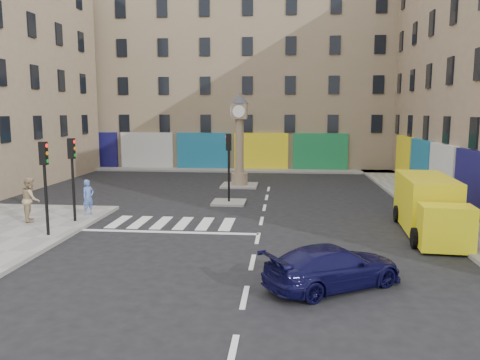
# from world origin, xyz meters

# --- Properties ---
(ground) EXTENTS (120.00, 120.00, 0.00)m
(ground) POSITION_xyz_m (0.00, 0.00, 0.00)
(ground) COLOR black
(ground) RESTS_ON ground
(sidewalk_right) EXTENTS (2.60, 30.00, 0.15)m
(sidewalk_right) POSITION_xyz_m (8.70, 10.00, 0.07)
(sidewalk_right) COLOR gray
(sidewalk_right) RESTS_ON ground
(sidewalk_far) EXTENTS (32.00, 2.40, 0.15)m
(sidewalk_far) POSITION_xyz_m (-4.00, 22.20, 0.07)
(sidewalk_far) COLOR gray
(sidewalk_far) RESTS_ON ground
(island_near) EXTENTS (1.80, 1.80, 0.12)m
(island_near) POSITION_xyz_m (-2.00, 8.00, 0.06)
(island_near) COLOR gray
(island_near) RESTS_ON ground
(island_far) EXTENTS (2.40, 2.40, 0.12)m
(island_far) POSITION_xyz_m (-2.00, 14.00, 0.06)
(island_far) COLOR gray
(island_far) RESTS_ON ground
(building_far) EXTENTS (32.00, 10.00, 17.00)m
(building_far) POSITION_xyz_m (-4.00, 28.00, 8.50)
(building_far) COLOR #856F59
(building_far) RESTS_ON ground
(traffic_light_left_near) EXTENTS (0.28, 0.22, 3.70)m
(traffic_light_left_near) POSITION_xyz_m (-8.30, 0.20, 2.62)
(traffic_light_left_near) COLOR black
(traffic_light_left_near) RESTS_ON sidewalk_left
(traffic_light_left_far) EXTENTS (0.28, 0.22, 3.70)m
(traffic_light_left_far) POSITION_xyz_m (-8.30, 2.60, 2.62)
(traffic_light_left_far) COLOR black
(traffic_light_left_far) RESTS_ON sidewalk_left
(traffic_light_island) EXTENTS (0.28, 0.22, 3.70)m
(traffic_light_island) POSITION_xyz_m (-2.00, 8.00, 2.59)
(traffic_light_island) COLOR black
(traffic_light_island) RESTS_ON island_near
(clock_pillar) EXTENTS (1.20, 1.20, 6.10)m
(clock_pillar) POSITION_xyz_m (-2.00, 14.00, 3.55)
(clock_pillar) COLOR #937C60
(clock_pillar) RESTS_ON island_far
(navy_sedan) EXTENTS (4.47, 3.69, 1.22)m
(navy_sedan) POSITION_xyz_m (2.46, -4.00, 0.61)
(navy_sedan) COLOR #0C0B33
(navy_sedan) RESTS_ON ground
(yellow_van) EXTENTS (2.51, 6.42, 2.29)m
(yellow_van) POSITION_xyz_m (7.00, 2.58, 1.14)
(yellow_van) COLOR yellow
(yellow_van) RESTS_ON ground
(pedestrian_blue) EXTENTS (0.65, 0.73, 1.68)m
(pedestrian_blue) POSITION_xyz_m (-8.21, 3.91, 0.99)
(pedestrian_blue) COLOR #4F6CB4
(pedestrian_blue) RESTS_ON sidewalk_left
(pedestrian_tan) EXTENTS (1.10, 1.19, 1.98)m
(pedestrian_tan) POSITION_xyz_m (-10.23, 2.43, 1.14)
(pedestrian_tan) COLOR tan
(pedestrian_tan) RESTS_ON sidewalk_left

